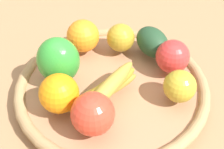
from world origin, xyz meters
The scene contains 11 objects.
ground_plane centered at (0.00, 0.00, 0.00)m, with size 2.40×2.40×0.00m, color #98714C.
basket centered at (0.00, 0.00, 0.02)m, with size 0.41×0.41×0.04m.
apple_0 centered at (0.14, 0.03, 0.07)m, with size 0.06×0.06×0.06m, color gold.
apple_1 centered at (0.03, -0.12, 0.08)m, with size 0.08×0.08×0.08m, color red.
bell_pepper centered at (-0.10, -0.05, 0.09)m, with size 0.09×0.08×0.10m, color green.
banana_bunch centered at (0.02, -0.05, 0.06)m, with size 0.10×0.17×0.06m.
apple_3 centered at (-0.04, 0.11, 0.07)m, with size 0.06×0.06×0.06m, color #B18F25.
apple_2 centered at (0.09, 0.10, 0.07)m, with size 0.07×0.07×0.07m, color red.
avocado centered at (0.03, 0.13, 0.07)m, with size 0.09×0.06×0.06m, color #204127.
orange_0 centered at (-0.05, -0.11, 0.07)m, with size 0.08×0.08×0.08m, color orange.
orange_1 centered at (-0.11, 0.06, 0.07)m, with size 0.07×0.07×0.07m, color orange.
Camera 1 is at (0.25, -0.42, 0.50)m, focal length 51.42 mm.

